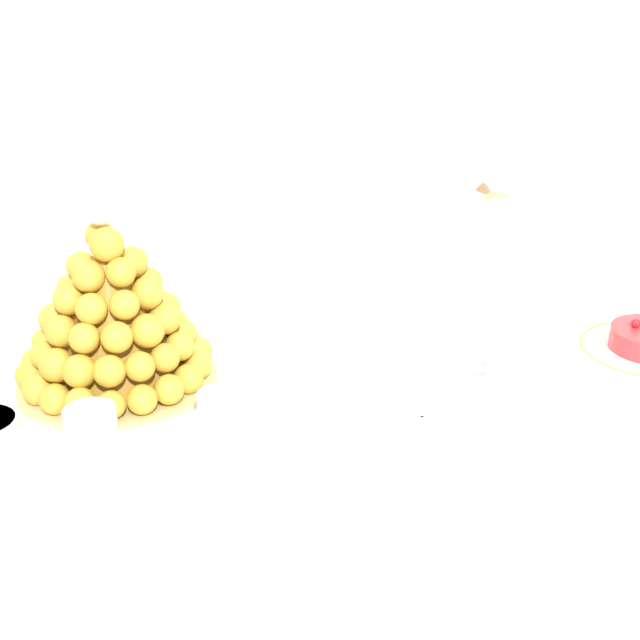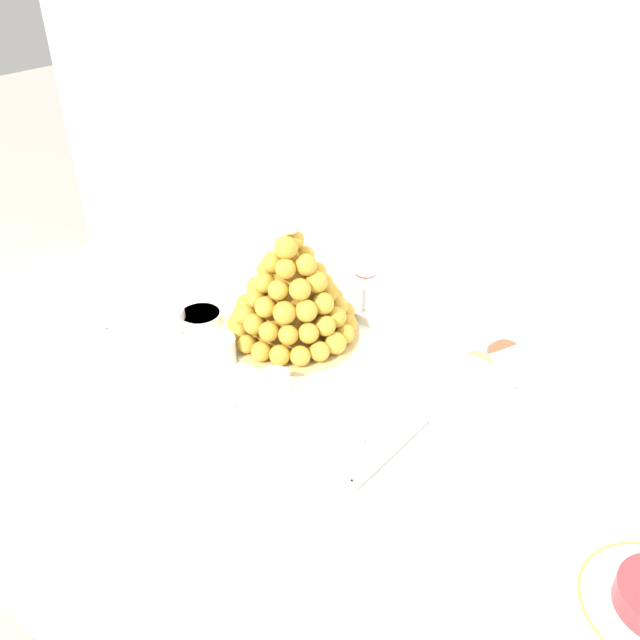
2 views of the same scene
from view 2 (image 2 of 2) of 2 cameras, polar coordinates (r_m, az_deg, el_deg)
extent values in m
cylinder|color=brown|center=(1.61, -24.63, -17.71)|extent=(0.04, 0.04, 0.78)
cylinder|color=brown|center=(1.92, -2.98, -4.16)|extent=(0.04, 0.04, 0.78)
cube|color=brown|center=(1.12, 4.84, -10.25)|extent=(1.33, 0.95, 0.02)
cube|color=white|center=(1.12, 4.87, -9.82)|extent=(1.39, 1.01, 0.00)
cube|color=white|center=(1.54, 15.83, -3.01)|extent=(1.39, 0.01, 0.24)
cube|color=white|center=(1.60, -15.82, -1.52)|extent=(0.01, 1.01, 0.24)
cube|color=white|center=(1.27, -3.06, -3.03)|extent=(0.61, 0.36, 0.01)
cube|color=white|center=(1.17, -9.17, -6.55)|extent=(0.61, 0.01, 0.02)
cube|color=white|center=(1.38, 2.07, 0.79)|extent=(0.61, 0.01, 0.02)
cube|color=white|center=(1.46, -11.86, 2.06)|extent=(0.01, 0.36, 0.02)
cube|color=white|center=(1.12, 8.52, -8.57)|extent=(0.01, 0.36, 0.02)
cylinder|color=white|center=(1.27, -3.06, -2.89)|extent=(0.33, 0.33, 0.00)
cylinder|color=tan|center=(1.32, -2.33, -1.11)|extent=(0.26, 0.26, 0.01)
cone|color=#AF7E27|center=(1.26, -2.43, 2.88)|extent=(0.18, 0.18, 0.21)
sphere|color=gold|center=(1.25, 1.28, -1.98)|extent=(0.04, 0.04, 0.04)
sphere|color=gold|center=(1.27, 2.11, -1.18)|extent=(0.04, 0.04, 0.04)
sphere|color=gold|center=(1.31, 2.35, -0.33)|extent=(0.04, 0.04, 0.04)
sphere|color=gold|center=(1.33, 2.04, 0.66)|extent=(0.04, 0.04, 0.04)
sphere|color=gold|center=(1.36, 1.23, 1.39)|extent=(0.04, 0.04, 0.04)
sphere|color=gold|center=(1.38, 0.03, 1.85)|extent=(0.04, 0.04, 0.04)
sphere|color=gold|center=(1.39, -1.40, 2.11)|extent=(0.04, 0.04, 0.04)
sphere|color=gold|center=(1.39, -2.93, 2.24)|extent=(0.04, 0.04, 0.04)
sphere|color=gold|center=(1.39, -4.40, 1.92)|extent=(0.04, 0.04, 0.04)
sphere|color=gold|center=(1.37, -5.66, 1.42)|extent=(0.04, 0.04, 0.04)
sphere|color=gold|center=(1.35, -6.57, 0.60)|extent=(0.04, 0.04, 0.04)
sphere|color=gold|center=(1.32, -7.01, -0.28)|extent=(0.04, 0.04, 0.04)
sphere|color=gold|center=(1.28, -6.91, -1.08)|extent=(0.04, 0.04, 0.04)
sphere|color=gold|center=(1.26, -6.22, -2.03)|extent=(0.04, 0.04, 0.04)
sphere|color=gold|center=(1.23, -5.02, -2.67)|extent=(0.04, 0.04, 0.04)
sphere|color=gold|center=(1.22, -3.43, -2.99)|extent=(0.04, 0.04, 0.04)
sphere|color=gold|center=(1.22, -1.69, -3.07)|extent=(0.04, 0.04, 0.04)
sphere|color=gold|center=(1.23, -0.04, -2.68)|extent=(0.04, 0.04, 0.04)
sphere|color=gold|center=(1.26, 1.34, 0.24)|extent=(0.04, 0.04, 0.04)
sphere|color=gold|center=(1.29, 1.55, 1.16)|extent=(0.04, 0.04, 0.04)
sphere|color=gold|center=(1.32, 1.09, 1.96)|extent=(0.04, 0.04, 0.04)
sphere|color=gold|center=(1.34, 0.07, 2.59)|extent=(0.04, 0.04, 0.04)
sphere|color=gold|center=(1.36, -1.33, 3.03)|extent=(0.04, 0.04, 0.04)
sphere|color=gold|center=(1.36, -2.88, 3.02)|extent=(0.04, 0.04, 0.04)
sphere|color=gold|center=(1.35, -4.35, 2.73)|extent=(0.04, 0.04, 0.04)
sphere|color=gold|center=(1.33, -5.53, 2.06)|extent=(0.04, 0.04, 0.04)
sphere|color=gold|center=(1.30, -6.21, 1.29)|extent=(0.04, 0.04, 0.04)
sphere|color=gold|center=(1.27, -6.26, 0.42)|extent=(0.04, 0.04, 0.04)
sphere|color=gold|center=(1.24, -5.62, -0.36)|extent=(0.04, 0.04, 0.04)
sphere|color=gold|center=(1.22, -4.36, -0.99)|extent=(0.04, 0.04, 0.04)
sphere|color=gold|center=(1.21, -2.71, -1.27)|extent=(0.04, 0.04, 0.04)
sphere|color=gold|center=(1.22, -0.99, -1.12)|extent=(0.04, 0.04, 0.04)
sphere|color=gold|center=(1.23, 0.45, -0.51)|extent=(0.04, 0.04, 0.04)
sphere|color=gold|center=(1.27, 0.75, 2.40)|extent=(0.04, 0.04, 0.04)
sphere|color=gold|center=(1.30, 0.25, 3.17)|extent=(0.04, 0.04, 0.04)
sphere|color=gold|center=(1.32, -1.04, 3.82)|extent=(0.04, 0.04, 0.04)
sphere|color=gold|center=(1.33, -2.73, 3.94)|extent=(0.04, 0.04, 0.04)
sphere|color=gold|center=(1.32, -4.33, 3.57)|extent=(0.04, 0.04, 0.04)
sphere|color=gold|center=(1.29, -5.38, 2.83)|extent=(0.04, 0.04, 0.04)
sphere|color=gold|center=(1.26, -5.53, 1.91)|extent=(0.04, 0.04, 0.04)
sphere|color=gold|center=(1.23, -4.67, 1.11)|extent=(0.04, 0.04, 0.04)
sphere|color=gold|center=(1.21, -3.03, 0.63)|extent=(0.04, 0.04, 0.04)
sphere|color=gold|center=(1.21, -1.17, 0.79)|extent=(0.04, 0.04, 0.04)
sphere|color=gold|center=(1.23, 0.24, 1.41)|extent=(0.04, 0.04, 0.04)
sphere|color=gold|center=(1.26, -0.22, 4.14)|extent=(0.04, 0.04, 0.04)
sphere|color=gold|center=(1.29, -1.40, 4.68)|extent=(0.04, 0.04, 0.04)
sphere|color=gold|center=(1.29, -3.15, 4.79)|extent=(0.04, 0.04, 0.04)
sphere|color=gold|center=(1.27, -4.53, 4.23)|extent=(0.04, 0.04, 0.04)
sphere|color=gold|center=(1.24, -4.73, 3.19)|extent=(0.04, 0.04, 0.04)
sphere|color=gold|center=(1.21, -3.58, 2.57)|extent=(0.04, 0.04, 0.04)
sphere|color=gold|center=(1.21, -1.72, 2.60)|extent=(0.04, 0.04, 0.04)
sphere|color=gold|center=(1.23, -0.32, 3.23)|extent=(0.04, 0.04, 0.04)
sphere|color=gold|center=(1.25, -1.28, 5.51)|extent=(0.04, 0.04, 0.04)
sphere|color=gold|center=(1.26, -3.00, 5.65)|extent=(0.04, 0.04, 0.04)
sphere|color=gold|center=(1.23, -4.04, 4.93)|extent=(0.04, 0.04, 0.04)
sphere|color=gold|center=(1.21, -2.94, 4.37)|extent=(0.04, 0.04, 0.04)
sphere|color=gold|center=(1.22, -1.20, 4.69)|extent=(0.04, 0.04, 0.04)
sphere|color=gold|center=(1.23, -2.16, 6.81)|extent=(0.04, 0.04, 0.04)
sphere|color=gold|center=(1.21, -2.91, 6.15)|extent=(0.04, 0.04, 0.04)
sphere|color=white|center=(1.20, -2.58, 8.09)|extent=(0.04, 0.04, 0.04)
cylinder|color=silver|center=(1.36, -12.56, 0.13)|extent=(0.06, 0.06, 0.05)
cylinder|color=#F4EAC6|center=(1.37, -12.50, -0.32)|extent=(0.05, 0.05, 0.02)
cylinder|color=white|center=(1.36, -12.58, 0.26)|extent=(0.05, 0.05, 0.01)
sphere|color=brown|center=(1.34, -12.75, 0.41)|extent=(0.02, 0.02, 0.02)
cylinder|color=silver|center=(1.25, -8.51, -2.52)|extent=(0.06, 0.06, 0.05)
cylinder|color=brown|center=(1.26, -8.46, -3.02)|extent=(0.05, 0.05, 0.02)
cylinder|color=#8C603D|center=(1.25, -8.52, -2.37)|extent=(0.05, 0.05, 0.01)
sphere|color=brown|center=(1.24, -8.85, -1.99)|extent=(0.02, 0.02, 0.02)
cylinder|color=silver|center=(1.16, -3.79, -5.49)|extent=(0.05, 0.05, 0.05)
cylinder|color=brown|center=(1.17, -3.76, -5.99)|extent=(0.04, 0.04, 0.02)
cylinder|color=#8C603D|center=(1.16, -3.79, -5.35)|extent=(0.04, 0.04, 0.01)
sphere|color=brown|center=(1.16, -4.03, -4.87)|extent=(0.01, 0.01, 0.01)
cylinder|color=silver|center=(1.08, 2.53, -8.87)|extent=(0.06, 0.06, 0.05)
cylinder|color=#F4EAC6|center=(1.09, 2.52, -9.37)|extent=(0.05, 0.05, 0.02)
cylinder|color=white|center=(1.08, 2.54, -8.72)|extent=(0.05, 0.05, 0.01)
sphere|color=brown|center=(1.08, 2.44, -8.09)|extent=(0.02, 0.02, 0.02)
cylinder|color=white|center=(1.37, -10.07, 0.15)|extent=(0.09, 0.09, 0.03)
cylinder|color=#F2CC59|center=(1.36, -10.12, 0.52)|extent=(0.08, 0.08, 0.00)
cylinder|color=white|center=(1.03, 12.80, -14.97)|extent=(0.09, 0.09, 0.01)
cylinder|color=white|center=(1.00, 13.08, -13.50)|extent=(0.02, 0.02, 0.07)
cylinder|color=white|center=(0.92, 14.08, -8.09)|extent=(0.15, 0.15, 0.18)
cylinder|color=pink|center=(0.96, 14.22, -11.78)|extent=(0.06, 0.06, 0.04)
cylinder|color=#72B2E0|center=(0.99, 14.79, -10.05)|extent=(0.07, 0.05, 0.07)
cylinder|color=pink|center=(0.97, 12.59, -11.09)|extent=(0.08, 0.05, 0.08)
cylinder|color=yellow|center=(0.95, 12.89, -11.88)|extent=(0.05, 0.05, 0.03)
cylinder|color=yellow|center=(0.96, 15.57, -9.94)|extent=(0.06, 0.05, 0.06)
cylinder|color=#E54C47|center=(0.97, 13.43, -9.01)|extent=(0.07, 0.05, 0.07)
cylinder|color=brown|center=(0.95, 12.84, -10.30)|extent=(0.06, 0.06, 0.04)
cylinder|color=#F9A54C|center=(0.92, 14.50, -11.97)|extent=(0.06, 0.05, 0.06)
cylinder|color=#F9A54C|center=(0.94, 14.54, -8.68)|extent=(0.06, 0.06, 0.04)
cylinder|color=#F9A54C|center=(0.95, 11.96, -7.92)|extent=(0.06, 0.06, 0.03)
cylinder|color=yellow|center=(0.92, 12.65, -9.67)|extent=(0.07, 0.05, 0.07)
cylinder|color=#F9A54C|center=(0.92, 14.41, -9.73)|extent=(0.07, 0.05, 0.07)
cylinder|color=#72B2E0|center=(0.95, 14.49, -6.68)|extent=(0.06, 0.05, 0.05)
cylinder|color=yellow|center=(0.92, 11.90, -7.76)|extent=(0.06, 0.06, 0.07)
cylinder|color=#9ED860|center=(0.89, 13.30, -9.32)|extent=(0.07, 0.06, 0.06)
cylinder|color=#E54C47|center=(0.92, 15.87, -8.46)|extent=(0.08, 0.06, 0.08)
cylinder|color=#9ED860|center=(0.92, 13.75, -5.63)|extent=(0.06, 0.06, 0.04)
cylinder|color=#D199D8|center=(0.90, 13.50, -6.99)|extent=(0.06, 0.06, 0.04)
cylinder|color=pink|center=(0.88, 15.09, -8.04)|extent=(0.07, 0.06, 0.07)
cylinder|color=yellow|center=(0.91, 15.32, -6.58)|extent=(0.05, 0.05, 0.05)
cylinder|color=yellow|center=(0.90, 12.40, -4.57)|extent=(0.08, 0.05, 0.08)
cylinder|color=brown|center=(0.87, 13.19, -6.21)|extent=(0.06, 0.05, 0.06)
cylinder|color=#72B2E0|center=(0.88, 15.36, -6.04)|extent=(0.06, 0.06, 0.04)
cylinder|color=brown|center=(0.90, 15.42, -5.42)|extent=(0.06, 0.06, 0.05)
cylinder|color=#F9A54C|center=(0.87, 13.06, -4.36)|extent=(0.05, 0.05, 0.05)
cylinder|color=pink|center=(0.85, 15.19, -5.85)|extent=(0.06, 0.05, 0.06)
cylinder|color=brown|center=(0.89, 15.24, -3.57)|extent=(0.07, 0.06, 0.06)
cylinder|color=silver|center=(1.41, 3.76, 0.79)|extent=(0.06, 0.06, 0.00)
cylinder|color=silver|center=(1.38, 3.82, 2.32)|extent=(0.01, 0.01, 0.08)
sphere|color=silver|center=(1.35, 3.94, 4.92)|extent=(0.07, 0.07, 0.07)
cylinder|color=maroon|center=(1.35, 3.92, 4.51)|extent=(0.05, 0.05, 0.03)
camera|label=1|loc=(0.87, -61.31, 0.18)|focal=46.88mm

